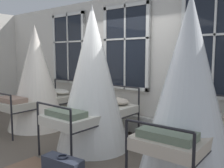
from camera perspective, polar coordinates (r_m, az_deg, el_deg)
The scene contains 6 objects.
ground at distance 4.75m, azimuth -6.29°, elevation -14.59°, with size 16.80×16.80×0.00m, color brown.
back_wall_with_windows at distance 5.46m, azimuth 3.75°, elevation 4.44°, with size 9.25×0.10×3.01m, color silver.
window_bank at distance 5.39m, azimuth 2.99°, elevation 0.84°, with size 4.90×0.10×2.72m.
cot_first at distance 6.08m, azimuth -17.08°, elevation 1.23°, with size 1.37×1.86×2.41m.
cot_second at distance 4.55m, azimuth -4.49°, elevation 0.98°, with size 1.37×1.85×2.62m.
cot_third at distance 3.62m, azimuth 17.19°, elevation -1.10°, with size 1.37×1.86×2.58m.
Camera 1 is at (3.17, -3.09, 1.73)m, focal length 39.58 mm.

